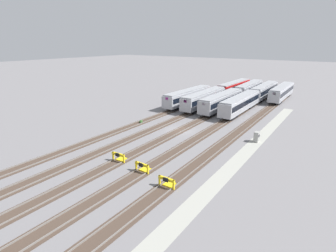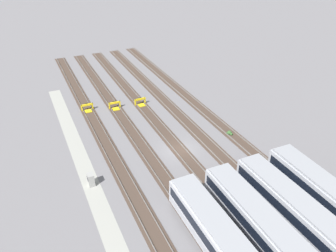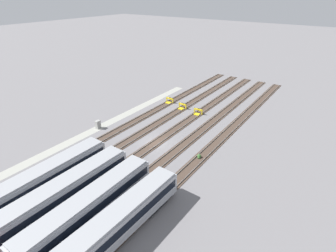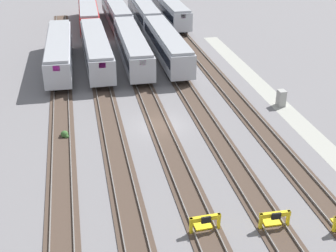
{
  "view_description": "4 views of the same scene",
  "coord_description": "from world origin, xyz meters",
  "px_view_note": "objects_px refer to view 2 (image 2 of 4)",
  "views": [
    {
      "loc": [
        -36.8,
        -22.63,
        14.74
      ],
      "look_at": [
        -3.69,
        0.0,
        1.8
      ],
      "focal_mm": 28.0,
      "sensor_mm": 36.0,
      "label": 1
    },
    {
      "loc": [
        32.54,
        -16.87,
        25.72
      ],
      "look_at": [
        -3.69,
        0.0,
        1.8
      ],
      "focal_mm": 35.0,
      "sensor_mm": 36.0,
      "label": 2
    },
    {
      "loc": [
        30.95,
        24.58,
        23.96
      ],
      "look_at": [
        -3.69,
        0.0,
        1.8
      ],
      "focal_mm": 28.0,
      "sensor_mm": 36.0,
      "label": 3
    },
    {
      "loc": [
        -37.18,
        6.91,
        18.85
      ],
      "look_at": [
        -3.69,
        0.0,
        1.8
      ],
      "focal_mm": 50.0,
      "sensor_mm": 36.0,
      "label": 4
    }
  ],
  "objects_px": {
    "subway_car_back_row_leftmost": "(305,219)",
    "bumper_stop_nearest_track": "(88,108)",
    "subway_car_front_row_centre": "(228,251)",
    "subway_car_front_row_right_inner": "(268,234)",
    "bumper_stop_near_inner_track": "(115,106)",
    "electrical_cabinet": "(91,180)",
    "weed_clump": "(230,133)",
    "bumper_stop_middle_track": "(141,102)"
  },
  "relations": [
    {
      "from": "subway_car_back_row_leftmost",
      "to": "bumper_stop_nearest_track",
      "type": "relative_size",
      "value": 9.01
    },
    {
      "from": "subway_car_front_row_centre",
      "to": "subway_car_front_row_right_inner",
      "type": "bearing_deg",
      "value": 90.0
    },
    {
      "from": "bumper_stop_nearest_track",
      "to": "bumper_stop_near_inner_track",
      "type": "relative_size",
      "value": 1.0
    },
    {
      "from": "electrical_cabinet",
      "to": "bumper_stop_nearest_track",
      "type": "bearing_deg",
      "value": 168.21
    },
    {
      "from": "subway_car_front_row_centre",
      "to": "bumper_stop_nearest_track",
      "type": "height_order",
      "value": "subway_car_front_row_centre"
    },
    {
      "from": "electrical_cabinet",
      "to": "subway_car_front_row_right_inner",
      "type": "bearing_deg",
      "value": 38.54
    },
    {
      "from": "subway_car_front_row_centre",
      "to": "bumper_stop_near_inner_track",
      "type": "relative_size",
      "value": 8.98
    },
    {
      "from": "weed_clump",
      "to": "subway_car_front_row_right_inner",
      "type": "bearing_deg",
      "value": -24.75
    },
    {
      "from": "bumper_stop_nearest_track",
      "to": "electrical_cabinet",
      "type": "bearing_deg",
      "value": -11.79
    },
    {
      "from": "subway_car_front_row_centre",
      "to": "bumper_stop_middle_track",
      "type": "bearing_deg",
      "value": 172.45
    },
    {
      "from": "bumper_stop_near_inner_track",
      "to": "subway_car_front_row_right_inner",
      "type": "bearing_deg",
      "value": 7.52
    },
    {
      "from": "subway_car_front_row_right_inner",
      "to": "bumper_stop_near_inner_track",
      "type": "height_order",
      "value": "subway_car_front_row_right_inner"
    },
    {
      "from": "bumper_stop_nearest_track",
      "to": "weed_clump",
      "type": "distance_m",
      "value": 23.49
    },
    {
      "from": "bumper_stop_nearest_track",
      "to": "bumper_stop_near_inner_track",
      "type": "distance_m",
      "value": 4.51
    },
    {
      "from": "subway_car_back_row_leftmost",
      "to": "bumper_stop_nearest_track",
      "type": "xyz_separation_m",
      "value": [
        -34.33,
        -13.09,
        -1.53
      ]
    },
    {
      "from": "subway_car_front_row_centre",
      "to": "bumper_stop_middle_track",
      "type": "xyz_separation_m",
      "value": [
        -32.61,
        4.32,
        -1.53
      ]
    },
    {
      "from": "subway_car_back_row_leftmost",
      "to": "bumper_stop_middle_track",
      "type": "bearing_deg",
      "value": -172.36
    },
    {
      "from": "bumper_stop_nearest_track",
      "to": "bumper_stop_middle_track",
      "type": "relative_size",
      "value": 1.0
    },
    {
      "from": "subway_car_back_row_leftmost",
      "to": "weed_clump",
      "type": "distance_m",
      "value": 18.81
    },
    {
      "from": "bumper_stop_nearest_track",
      "to": "electrical_cabinet",
      "type": "distance_m",
      "value": 18.93
    },
    {
      "from": "subway_car_back_row_leftmost",
      "to": "bumper_stop_near_inner_track",
      "type": "height_order",
      "value": "subway_car_back_row_leftmost"
    },
    {
      "from": "subway_car_front_row_centre",
      "to": "electrical_cabinet",
      "type": "bearing_deg",
      "value": -152.39
    },
    {
      "from": "subway_car_back_row_leftmost",
      "to": "electrical_cabinet",
      "type": "height_order",
      "value": "subway_car_back_row_leftmost"
    },
    {
      "from": "subway_car_front_row_centre",
      "to": "weed_clump",
      "type": "bearing_deg",
      "value": 145.11
    },
    {
      "from": "weed_clump",
      "to": "bumper_stop_near_inner_track",
      "type": "bearing_deg",
      "value": -139.26
    },
    {
      "from": "subway_car_front_row_right_inner",
      "to": "bumper_stop_nearest_track",
      "type": "xyz_separation_m",
      "value": [
        -34.33,
        -8.72,
        -1.53
      ]
    },
    {
      "from": "subway_car_front_row_centre",
      "to": "subway_car_front_row_right_inner",
      "type": "distance_m",
      "value": 4.32
    },
    {
      "from": "subway_car_front_row_centre",
      "to": "bumper_stop_nearest_track",
      "type": "bearing_deg",
      "value": -172.7
    },
    {
      "from": "subway_car_front_row_centre",
      "to": "subway_car_back_row_leftmost",
      "type": "xyz_separation_m",
      "value": [
        0.0,
        8.7,
        0.0
      ]
    },
    {
      "from": "subway_car_front_row_centre",
      "to": "weed_clump",
      "type": "xyz_separation_m",
      "value": [
        -18.28,
        12.75,
        -1.8
      ]
    },
    {
      "from": "subway_car_front_row_centre",
      "to": "subway_car_back_row_leftmost",
      "type": "relative_size",
      "value": 1.0
    },
    {
      "from": "bumper_stop_nearest_track",
      "to": "electrical_cabinet",
      "type": "xyz_separation_m",
      "value": [
        18.53,
        -3.87,
        0.29
      ]
    },
    {
      "from": "subway_car_front_row_right_inner",
      "to": "bumper_stop_near_inner_track",
      "type": "xyz_separation_m",
      "value": [
        -33.13,
        -4.37,
        -1.53
      ]
    },
    {
      "from": "electrical_cabinet",
      "to": "subway_car_back_row_leftmost",
      "type": "bearing_deg",
      "value": 47.03
    },
    {
      "from": "subway_car_front_row_right_inner",
      "to": "bumper_stop_near_inner_track",
      "type": "distance_m",
      "value": 33.45
    },
    {
      "from": "subway_car_back_row_leftmost",
      "to": "bumper_stop_near_inner_track",
      "type": "distance_m",
      "value": 34.3
    },
    {
      "from": "bumper_stop_near_inner_track",
      "to": "electrical_cabinet",
      "type": "height_order",
      "value": "electrical_cabinet"
    },
    {
      "from": "subway_car_front_row_right_inner",
      "to": "subway_car_back_row_leftmost",
      "type": "xyz_separation_m",
      "value": [
        0.0,
        4.37,
        0.0
      ]
    },
    {
      "from": "bumper_stop_near_inner_track",
      "to": "weed_clump",
      "type": "distance_m",
      "value": 19.61
    },
    {
      "from": "subway_car_front_row_right_inner",
      "to": "weed_clump",
      "type": "distance_m",
      "value": 20.2
    },
    {
      "from": "bumper_stop_nearest_track",
      "to": "weed_clump",
      "type": "height_order",
      "value": "bumper_stop_nearest_track"
    },
    {
      "from": "subway_car_front_row_right_inner",
      "to": "bumper_stop_middle_track",
      "type": "relative_size",
      "value": 8.97
    }
  ]
}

